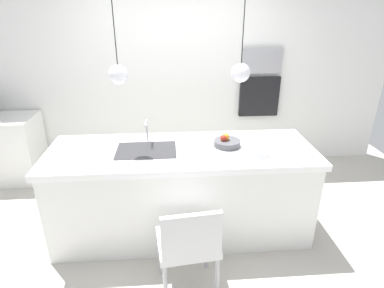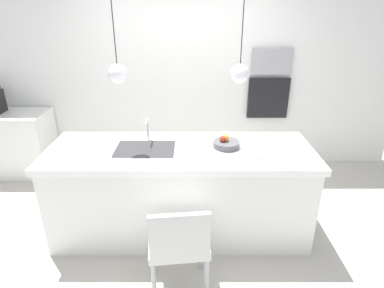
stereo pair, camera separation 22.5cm
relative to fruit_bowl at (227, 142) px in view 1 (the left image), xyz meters
name	(u,v)px [view 1 (the left image)]	position (x,y,z in m)	size (l,w,h in m)	color
floor	(183,229)	(-0.44, -0.04, -0.97)	(6.60, 6.60, 0.00)	#BCB7AD
back_wall	(176,75)	(-0.44, 1.61, 0.33)	(6.00, 0.10, 2.60)	white
kitchen_island	(182,191)	(-0.44, -0.04, -0.50)	(2.53, 0.88, 0.93)	white
sink_basin	(146,151)	(-0.77, -0.04, -0.04)	(0.56, 0.40, 0.02)	#2D2D30
faucet	(147,128)	(-0.77, 0.17, 0.10)	(0.02, 0.17, 0.22)	silver
fruit_bowl	(227,142)	(0.00, 0.00, 0.00)	(0.26, 0.26, 0.13)	#4C4C51
microwave	(262,60)	(0.74, 1.54, 0.53)	(0.54, 0.08, 0.34)	#9E9EA3
oven	(259,96)	(0.74, 1.54, 0.03)	(0.56, 0.08, 0.56)	black
chair_near	(189,243)	(-0.43, -0.85, -0.47)	(0.51, 0.46, 0.86)	silver
pendant_light_left	(118,74)	(-0.96, -0.04, 0.67)	(0.17, 0.17, 0.77)	silver
pendant_light_right	(241,72)	(0.09, -0.04, 0.67)	(0.17, 0.17, 0.77)	silver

